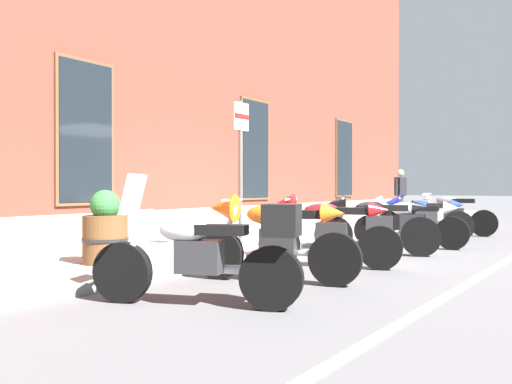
{
  "coord_description": "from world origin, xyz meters",
  "views": [
    {
      "loc": [
        -8.78,
        -4.8,
        1.15
      ],
      "look_at": [
        -1.04,
        0.47,
        1.07
      ],
      "focal_mm": 38.67,
      "sensor_mm": 36.0,
      "label": 1
    }
  ],
  "objects_px": {
    "motorcycle_red_sport": "(323,227)",
    "barrel_planter": "(105,232)",
    "motorcycle_grey_naked": "(451,215)",
    "motorcycle_black_sport": "(372,222)",
    "motorcycle_blue_sport": "(420,215)",
    "motorcycle_orange_sport": "(268,234)",
    "motorcycle_white_sport": "(405,219)",
    "motorcycle_silver_touring": "(207,251)",
    "parking_sign": "(241,154)",
    "pedestrian_dark_jacket": "(400,192)"
  },
  "relations": [
    {
      "from": "motorcycle_silver_touring",
      "to": "motorcycle_red_sport",
      "type": "distance_m",
      "value": 2.99
    },
    {
      "from": "parking_sign",
      "to": "motorcycle_silver_touring",
      "type": "bearing_deg",
      "value": -149.5
    },
    {
      "from": "motorcycle_grey_naked",
      "to": "pedestrian_dark_jacket",
      "type": "relative_size",
      "value": 1.33
    },
    {
      "from": "motorcycle_black_sport",
      "to": "barrel_planter",
      "type": "distance_m",
      "value": 4.45
    },
    {
      "from": "motorcycle_silver_touring",
      "to": "motorcycle_black_sport",
      "type": "relative_size",
      "value": 1.02
    },
    {
      "from": "motorcycle_white_sport",
      "to": "parking_sign",
      "type": "height_order",
      "value": "parking_sign"
    },
    {
      "from": "motorcycle_grey_naked",
      "to": "barrel_planter",
      "type": "height_order",
      "value": "barrel_planter"
    },
    {
      "from": "pedestrian_dark_jacket",
      "to": "motorcycle_silver_touring",
      "type": "bearing_deg",
      "value": -168.85
    },
    {
      "from": "motorcycle_white_sport",
      "to": "parking_sign",
      "type": "relative_size",
      "value": 0.89
    },
    {
      "from": "motorcycle_white_sport",
      "to": "motorcycle_blue_sport",
      "type": "xyz_separation_m",
      "value": [
        1.61,
        0.22,
        -0.0
      ]
    },
    {
      "from": "motorcycle_blue_sport",
      "to": "parking_sign",
      "type": "distance_m",
      "value": 5.06
    },
    {
      "from": "motorcycle_grey_naked",
      "to": "motorcycle_orange_sport",
      "type": "bearing_deg",
      "value": 179.45
    },
    {
      "from": "motorcycle_grey_naked",
      "to": "barrel_planter",
      "type": "bearing_deg",
      "value": 165.53
    },
    {
      "from": "motorcycle_white_sport",
      "to": "pedestrian_dark_jacket",
      "type": "bearing_deg",
      "value": 20.28
    },
    {
      "from": "motorcycle_white_sport",
      "to": "motorcycle_silver_touring",
      "type": "bearing_deg",
      "value": -178.34
    },
    {
      "from": "pedestrian_dark_jacket",
      "to": "motorcycle_blue_sport",
      "type": "bearing_deg",
      "value": -155.52
    },
    {
      "from": "motorcycle_red_sport",
      "to": "barrel_planter",
      "type": "bearing_deg",
      "value": 135.62
    },
    {
      "from": "motorcycle_red_sport",
      "to": "motorcycle_black_sport",
      "type": "height_order",
      "value": "motorcycle_red_sport"
    },
    {
      "from": "motorcycle_black_sport",
      "to": "motorcycle_orange_sport",
      "type": "bearing_deg",
      "value": 179.94
    },
    {
      "from": "motorcycle_grey_naked",
      "to": "motorcycle_red_sport",
      "type": "bearing_deg",
      "value": 179.09
    },
    {
      "from": "motorcycle_white_sport",
      "to": "barrel_planter",
      "type": "xyz_separation_m",
      "value": [
        -5.35,
        2.23,
        0.01
      ]
    },
    {
      "from": "motorcycle_silver_touring",
      "to": "parking_sign",
      "type": "relative_size",
      "value": 0.85
    },
    {
      "from": "motorcycle_red_sport",
      "to": "motorcycle_white_sport",
      "type": "distance_m",
      "value": 3.19
    },
    {
      "from": "motorcycle_black_sport",
      "to": "motorcycle_grey_naked",
      "type": "distance_m",
      "value": 4.69
    },
    {
      "from": "motorcycle_black_sport",
      "to": "motorcycle_blue_sport",
      "type": "relative_size",
      "value": 1.03
    },
    {
      "from": "motorcycle_silver_touring",
      "to": "motorcycle_red_sport",
      "type": "bearing_deg",
      "value": 5.57
    },
    {
      "from": "motorcycle_orange_sport",
      "to": "motorcycle_blue_sport",
      "type": "height_order",
      "value": "motorcycle_orange_sport"
    },
    {
      "from": "motorcycle_blue_sport",
      "to": "barrel_planter",
      "type": "bearing_deg",
      "value": 163.92
    },
    {
      "from": "pedestrian_dark_jacket",
      "to": "motorcycle_white_sport",
      "type": "bearing_deg",
      "value": -159.72
    },
    {
      "from": "motorcycle_orange_sport",
      "to": "motorcycle_red_sport",
      "type": "bearing_deg",
      "value": 1.06
    },
    {
      "from": "motorcycle_orange_sport",
      "to": "motorcycle_grey_naked",
      "type": "height_order",
      "value": "motorcycle_orange_sport"
    },
    {
      "from": "motorcycle_blue_sport",
      "to": "barrel_planter",
      "type": "relative_size",
      "value": 1.99
    },
    {
      "from": "motorcycle_black_sport",
      "to": "barrel_planter",
      "type": "height_order",
      "value": "barrel_planter"
    },
    {
      "from": "barrel_planter",
      "to": "motorcycle_grey_naked",
      "type": "bearing_deg",
      "value": -14.47
    },
    {
      "from": "barrel_planter",
      "to": "motorcycle_white_sport",
      "type": "bearing_deg",
      "value": -22.59
    },
    {
      "from": "motorcycle_silver_touring",
      "to": "motorcycle_red_sport",
      "type": "xyz_separation_m",
      "value": [
        2.98,
        0.29,
        0.04
      ]
    },
    {
      "from": "motorcycle_orange_sport",
      "to": "motorcycle_red_sport",
      "type": "relative_size",
      "value": 1.03
    },
    {
      "from": "motorcycle_silver_touring",
      "to": "motorcycle_orange_sport",
      "type": "relative_size",
      "value": 0.99
    },
    {
      "from": "motorcycle_red_sport",
      "to": "barrel_planter",
      "type": "distance_m",
      "value": 3.02
    },
    {
      "from": "motorcycle_red_sport",
      "to": "motorcycle_blue_sport",
      "type": "bearing_deg",
      "value": 1.28
    },
    {
      "from": "motorcycle_red_sport",
      "to": "parking_sign",
      "type": "relative_size",
      "value": 0.84
    },
    {
      "from": "motorcycle_red_sport",
      "to": "motorcycle_black_sport",
      "type": "bearing_deg",
      "value": -1.01
    },
    {
      "from": "motorcycle_black_sport",
      "to": "motorcycle_grey_naked",
      "type": "height_order",
      "value": "motorcycle_black_sport"
    },
    {
      "from": "motorcycle_black_sport",
      "to": "parking_sign",
      "type": "xyz_separation_m",
      "value": [
        -1.67,
        1.54,
        1.12
      ]
    },
    {
      "from": "motorcycle_silver_touring",
      "to": "motorcycle_grey_naked",
      "type": "bearing_deg",
      "value": 1.14
    },
    {
      "from": "motorcycle_orange_sport",
      "to": "motorcycle_black_sport",
      "type": "bearing_deg",
      "value": -0.06
    },
    {
      "from": "motorcycle_orange_sport",
      "to": "barrel_planter",
      "type": "height_order",
      "value": "barrel_planter"
    },
    {
      "from": "motorcycle_silver_touring",
      "to": "motorcycle_blue_sport",
      "type": "relative_size",
      "value": 1.05
    },
    {
      "from": "motorcycle_white_sport",
      "to": "parking_sign",
      "type": "distance_m",
      "value": 3.69
    },
    {
      "from": "motorcycle_black_sport",
      "to": "parking_sign",
      "type": "relative_size",
      "value": 0.84
    }
  ]
}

